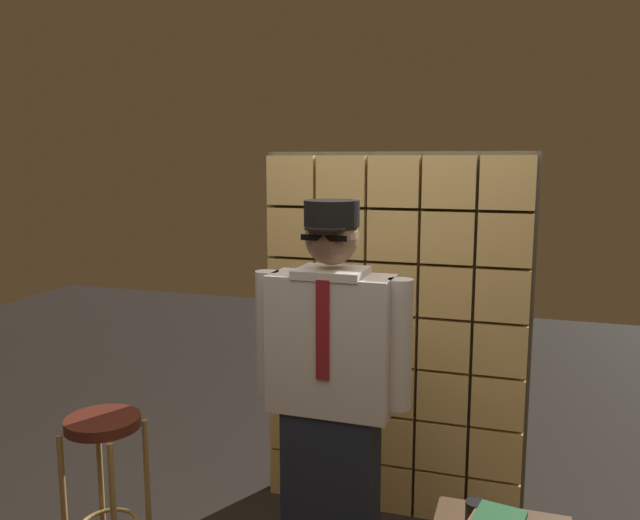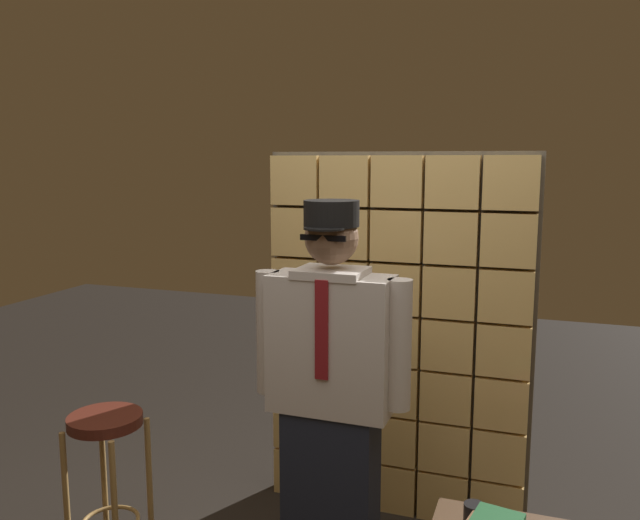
{
  "view_description": "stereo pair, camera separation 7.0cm",
  "coord_description": "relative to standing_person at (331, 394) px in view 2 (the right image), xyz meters",
  "views": [
    {
      "loc": [
        0.66,
        -2.09,
        1.92
      ],
      "look_at": [
        -0.17,
        0.48,
        1.5
      ],
      "focal_mm": 36.05,
      "sensor_mm": 36.0,
      "label": 1
    },
    {
      "loc": [
        0.72,
        -2.07,
        1.92
      ],
      "look_at": [
        -0.17,
        0.48,
        1.5
      ],
      "focal_mm": 36.05,
      "sensor_mm": 36.0,
      "label": 2
    }
  ],
  "objects": [
    {
      "name": "glass_block_wall",
      "position": [
        0.11,
        0.74,
        0.06
      ],
      "size": [
        1.42,
        0.1,
        1.98
      ],
      "color": "#F2C672",
      "rests_on": "ground"
    },
    {
      "name": "standing_person",
      "position": [
        0.0,
        0.0,
        0.0
      ],
      "size": [
        0.7,
        0.29,
        1.75
      ],
      "rotation": [
        0.0,
        0.0,
        -0.01
      ],
      "color": "#1E2333",
      "rests_on": "ground"
    },
    {
      "name": "coffee_mug",
      "position": [
        0.64,
        -0.16,
        -0.35
      ],
      "size": [
        0.13,
        0.08,
        0.09
      ],
      "color": "black",
      "rests_on": "side_table"
    },
    {
      "name": "bar_stool",
      "position": [
        -1.03,
        -0.2,
        -0.35
      ],
      "size": [
        0.34,
        0.34,
        0.75
      ],
      "color": "#592319",
      "rests_on": "ground"
    }
  ]
}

